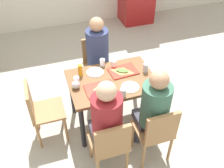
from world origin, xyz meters
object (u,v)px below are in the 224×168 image
at_px(chair_far_side, 96,61).
at_px(tray_red_near, 100,89).
at_px(paper_plate_near_edge, 130,87).
at_px(plastic_cup_c, 77,81).
at_px(person_in_red, 106,119).
at_px(person_far_side, 98,52).
at_px(soda_can, 146,68).
at_px(chair_left_end, 40,109).
at_px(plastic_cup_a, 102,62).
at_px(tray_red_far, 123,71).
at_px(chair_near_right, 156,131).
at_px(plastic_cup_b, 123,92).
at_px(condiment_bottle, 80,70).
at_px(foil_bundle, 76,85).
at_px(main_table, 112,86).
at_px(pizza_slice_a, 103,89).
at_px(paper_plate_center, 95,72).
at_px(plastic_cup_d, 114,64).
at_px(pizza_slice_b, 122,71).
at_px(person_in_brown_jacket, 153,107).
at_px(chair_near_left, 110,144).

height_order(chair_far_side, tray_red_near, chair_far_side).
xyz_separation_m(paper_plate_near_edge, plastic_cup_c, (-0.60, 0.27, 0.05)).
height_order(person_in_red, person_far_side, same).
xyz_separation_m(paper_plate_near_edge, soda_can, (0.30, 0.23, 0.06)).
bearing_deg(chair_left_end, plastic_cup_a, 19.81).
relative_size(tray_red_far, plastic_cup_a, 3.60).
xyz_separation_m(chair_near_right, soda_can, (0.19, 0.78, 0.29)).
height_order(chair_left_end, plastic_cup_b, chair_left_end).
distance_m(condiment_bottle, foil_bundle, 0.26).
height_order(main_table, paper_plate_near_edge, paper_plate_near_edge).
bearing_deg(pizza_slice_a, condiment_bottle, 117.08).
bearing_deg(paper_plate_center, tray_red_far, -15.09).
bearing_deg(plastic_cup_d, tray_red_near, -128.11).
bearing_deg(chair_far_side, main_table, -90.00).
distance_m(tray_red_near, paper_plate_near_edge, 0.36).
height_order(main_table, plastic_cup_a, plastic_cup_a).
xyz_separation_m(tray_red_far, pizza_slice_b, (-0.02, -0.02, 0.02)).
bearing_deg(person_in_brown_jacket, person_in_red, 180.00).
bearing_deg(chair_near_right, pizza_slice_b, 96.60).
bearing_deg(person_far_side, chair_far_side, 90.00).
bearing_deg(pizza_slice_b, chair_near_right, -83.40).
height_order(main_table, person_in_brown_jacket, person_in_brown_jacket).
bearing_deg(paper_plate_near_edge, person_in_red, -136.39).
bearing_deg(person_in_brown_jacket, pizza_slice_a, 133.20).
relative_size(tray_red_far, plastic_cup_b, 3.60).
bearing_deg(chair_near_left, plastic_cup_c, 101.23).
xyz_separation_m(plastic_cup_b, plastic_cup_c, (-0.46, 0.38, 0.00)).
xyz_separation_m(paper_plate_center, soda_can, (0.63, -0.19, 0.06)).
distance_m(person_in_red, pizza_slice_a, 0.48).
bearing_deg(plastic_cup_c, pizza_slice_b, 3.96).
bearing_deg(chair_near_right, chair_left_end, 147.48).
relative_size(soda_can, condiment_bottle, 0.76).
bearing_deg(person_in_brown_jacket, chair_near_right, -90.00).
relative_size(person_far_side, paper_plate_near_edge, 5.80).
bearing_deg(chair_far_side, tray_red_near, -101.97).
distance_m(chair_left_end, condiment_bottle, 0.68).
xyz_separation_m(condiment_bottle, foil_bundle, (-0.11, -0.23, -0.03)).
height_order(chair_far_side, pizza_slice_b, chair_far_side).
relative_size(person_in_brown_jacket, plastic_cup_b, 12.77).
distance_m(person_far_side, plastic_cup_c, 0.72).
height_order(tray_red_far, pizza_slice_a, pizza_slice_a).
distance_m(chair_left_end, person_in_brown_jacket, 1.37).
height_order(tray_red_near, tray_red_far, same).
bearing_deg(person_in_red, paper_plate_center, 82.57).
relative_size(tray_red_far, paper_plate_center, 1.64).
xyz_separation_m(plastic_cup_d, soda_can, (0.35, -0.23, 0.01)).
height_order(chair_far_side, person_far_side, person_far_side).
bearing_deg(main_table, plastic_cup_a, 94.80).
relative_size(plastic_cup_c, plastic_cup_d, 1.00).
xyz_separation_m(person_in_red, soda_can, (0.73, 0.64, 0.04)).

